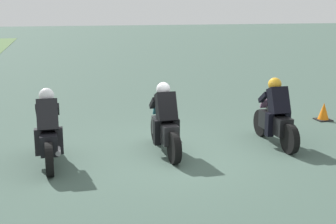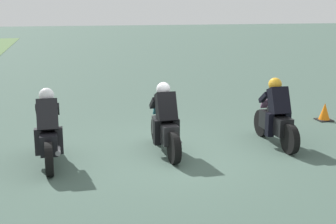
% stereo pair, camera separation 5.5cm
% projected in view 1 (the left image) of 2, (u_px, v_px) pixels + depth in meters
% --- Properties ---
extents(ground_plane, '(120.00, 120.00, 0.00)m').
position_uv_depth(ground_plane, '(173.00, 154.00, 9.80)').
color(ground_plane, '#3D5348').
extents(rider_lane_a, '(2.04, 0.54, 1.51)m').
position_uv_depth(rider_lane_a, '(276.00, 117.00, 10.33)').
color(rider_lane_a, black).
rests_on(rider_lane_a, ground_plane).
extents(rider_lane_b, '(2.04, 0.55, 1.51)m').
position_uv_depth(rider_lane_b, '(165.00, 124.00, 9.72)').
color(rider_lane_b, black).
rests_on(rider_lane_b, ground_plane).
extents(rider_lane_c, '(2.04, 0.54, 1.51)m').
position_uv_depth(rider_lane_c, '(49.00, 133.00, 9.05)').
color(rider_lane_c, black).
rests_on(rider_lane_c, ground_plane).
extents(traffic_cone, '(0.40, 0.40, 0.48)m').
position_uv_depth(traffic_cone, '(324.00, 112.00, 12.57)').
color(traffic_cone, black).
rests_on(traffic_cone, ground_plane).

